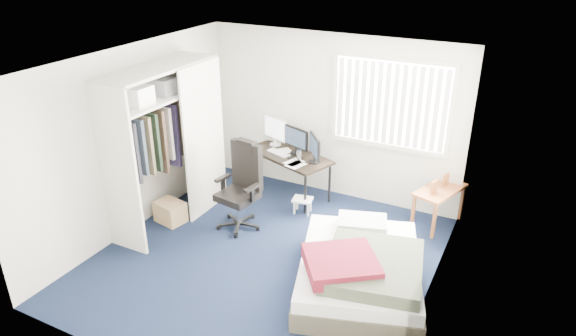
% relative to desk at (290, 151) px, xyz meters
% --- Properties ---
extents(ground, '(4.20, 4.20, 0.00)m').
position_rel_desk_xyz_m(ground, '(0.52, -1.75, -0.72)').
color(ground, black).
rests_on(ground, ground).
extents(room_shell, '(4.20, 4.20, 4.20)m').
position_rel_desk_xyz_m(room_shell, '(0.52, -1.75, 0.79)').
color(room_shell, silver).
rests_on(room_shell, ground).
extents(window_assembly, '(1.72, 0.09, 1.32)m').
position_rel_desk_xyz_m(window_assembly, '(1.42, 0.29, 0.88)').
color(window_assembly, white).
rests_on(window_assembly, ground).
extents(closet, '(0.64, 1.84, 2.22)m').
position_rel_desk_xyz_m(closet, '(-1.15, -1.49, 0.64)').
color(closet, beige).
rests_on(closet, ground).
extents(desk, '(1.50, 1.07, 1.13)m').
position_rel_desk_xyz_m(desk, '(0.00, 0.00, 0.00)').
color(desk, black).
rests_on(desk, ground).
extents(office_chair, '(0.66, 0.66, 1.24)m').
position_rel_desk_xyz_m(office_chair, '(-0.17, -1.16, -0.24)').
color(office_chair, black).
rests_on(office_chair, ground).
extents(footstool, '(0.32, 0.28, 0.23)m').
position_rel_desk_xyz_m(footstool, '(0.44, -0.48, -0.54)').
color(footstool, white).
rests_on(footstool, ground).
extents(nightstand, '(0.65, 0.90, 0.74)m').
position_rel_desk_xyz_m(nightstand, '(2.27, 0.10, -0.22)').
color(nightstand, brown).
rests_on(nightstand, ground).
extents(bed, '(1.86, 2.15, 0.61)m').
position_rel_desk_xyz_m(bed, '(1.80, -1.77, -0.45)').
color(bed, '#464032').
rests_on(bed, ground).
extents(pine_box, '(0.45, 0.37, 0.30)m').
position_rel_desk_xyz_m(pine_box, '(-1.13, -1.56, -0.56)').
color(pine_box, tan).
rests_on(pine_box, ground).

